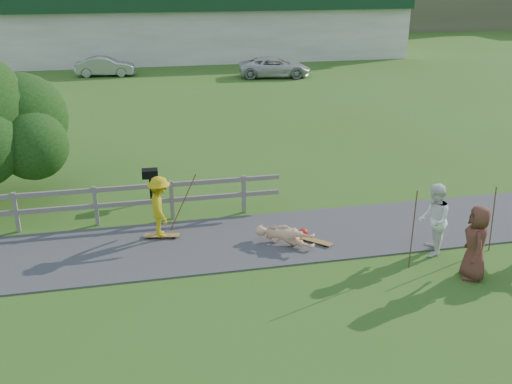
# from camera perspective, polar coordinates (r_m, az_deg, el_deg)

# --- Properties ---
(ground) EXTENTS (260.00, 260.00, 0.00)m
(ground) POSITION_cam_1_polar(r_m,az_deg,el_deg) (12.94, -7.18, -8.47)
(ground) COLOR #3A621C
(ground) RESTS_ON ground
(path) EXTENTS (34.00, 3.00, 0.04)m
(path) POSITION_cam_1_polar(r_m,az_deg,el_deg) (14.26, -7.76, -5.45)
(path) COLOR #3D3D40
(path) RESTS_ON ground
(strip_mall) EXTENTS (32.50, 10.75, 5.10)m
(strip_mall) POSITION_cam_1_polar(r_m,az_deg,el_deg) (46.57, -6.52, 16.52)
(strip_mall) COLOR #BBB1A4
(strip_mall) RESTS_ON ground
(skater_rider) EXTENTS (0.69, 1.07, 1.57)m
(skater_rider) POSITION_cam_1_polar(r_m,az_deg,el_deg) (14.44, -9.56, -1.83)
(skater_rider) COLOR gold
(skater_rider) RESTS_ON ground
(skater_fallen) EXTENTS (1.25, 1.42, 0.56)m
(skater_fallen) POSITION_cam_1_polar(r_m,az_deg,el_deg) (14.12, 2.85, -4.36)
(skater_fallen) COLOR tan
(skater_fallen) RESTS_ON ground
(spectator_a) EXTENTS (0.96, 1.06, 1.76)m
(spectator_a) POSITION_cam_1_polar(r_m,az_deg,el_deg) (14.12, 17.34, -2.68)
(spectator_a) COLOR white
(spectator_a) RESTS_ON ground
(spectator_c) EXTENTS (0.82, 0.98, 1.71)m
(spectator_c) POSITION_cam_1_polar(r_m,az_deg,el_deg) (13.35, 21.16, -4.75)
(spectator_c) COLOR brown
(spectator_c) RESTS_ON ground
(car_silver) EXTENTS (3.81, 1.65, 1.22)m
(car_silver) POSITION_cam_1_polar(r_m,az_deg,el_deg) (38.64, -14.85, 12.04)
(car_silver) COLOR #9B9EA3
(car_silver) RESTS_ON ground
(car_white) EXTENTS (4.81, 2.72, 1.27)m
(car_white) POSITION_cam_1_polar(r_m,az_deg,el_deg) (37.05, 1.86, 12.39)
(car_white) COLOR beige
(car_white) RESTS_ON ground
(bbq) EXTENTS (0.47, 0.36, 0.99)m
(bbq) POSITION_cam_1_polar(r_m,az_deg,el_deg) (16.98, -10.48, 0.63)
(bbq) COLOR black
(bbq) RESTS_ON ground
(longboard_rider) EXTENTS (0.91, 0.37, 0.10)m
(longboard_rider) POSITION_cam_1_polar(r_m,az_deg,el_deg) (14.75, -9.38, -4.46)
(longboard_rider) COLOR brown
(longboard_rider) RESTS_ON ground
(longboard_fallen) EXTENTS (0.72, 0.72, 0.09)m
(longboard_fallen) POSITION_cam_1_polar(r_m,az_deg,el_deg) (14.35, 6.04, -5.06)
(longboard_fallen) COLOR brown
(longboard_fallen) RESTS_ON ground
(helmet) EXTENTS (0.24, 0.24, 0.24)m
(helmet) POSITION_cam_1_polar(r_m,az_deg,el_deg) (14.64, 4.77, -4.11)
(helmet) COLOR red
(helmet) RESTS_ON ground
(pole_rider) EXTENTS (0.03, 0.03, 1.71)m
(pole_rider) POSITION_cam_1_polar(r_m,az_deg,el_deg) (14.82, -7.35, -0.81)
(pole_rider) COLOR brown
(pole_rider) RESTS_ON ground
(pole_spec_left) EXTENTS (0.03, 0.03, 1.90)m
(pole_spec_left) POSITION_cam_1_polar(r_m,az_deg,el_deg) (13.29, 15.41, -3.69)
(pole_spec_left) COLOR brown
(pole_spec_left) RESTS_ON ground
(pole_spec_right) EXTENTS (0.03, 0.03, 1.67)m
(pole_spec_right) POSITION_cam_1_polar(r_m,az_deg,el_deg) (14.77, 22.57, -2.52)
(pole_spec_right) COLOR brown
(pole_spec_right) RESTS_ON ground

